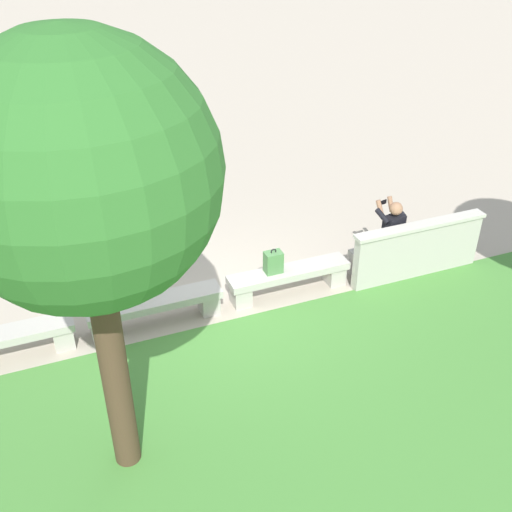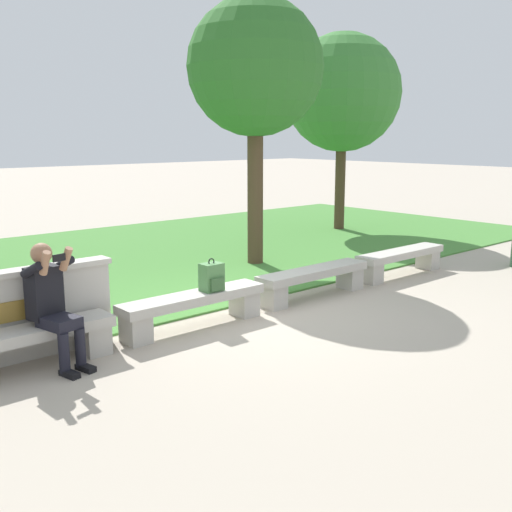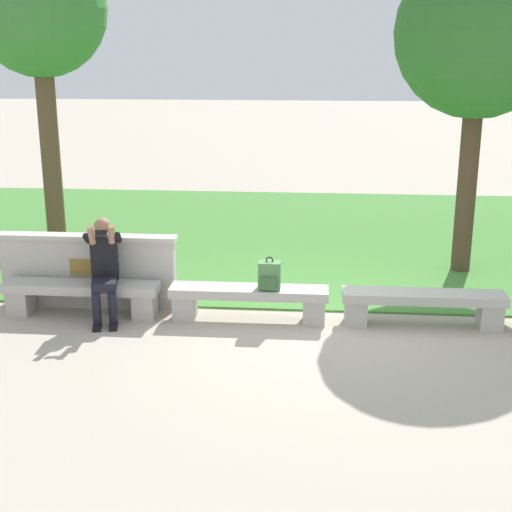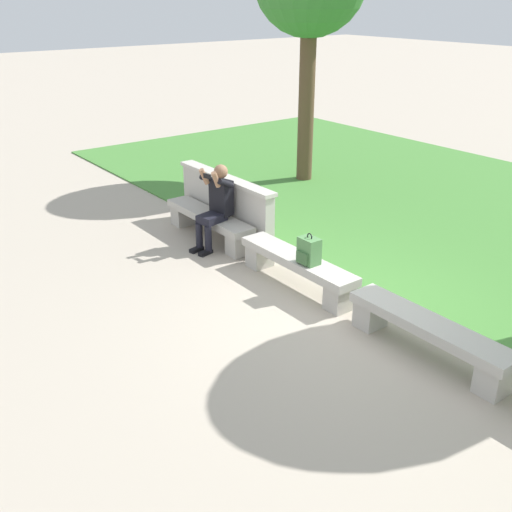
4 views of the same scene
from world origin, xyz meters
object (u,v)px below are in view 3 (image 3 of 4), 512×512
object	(u,v)px
bench_near	(249,298)
person_photographer	(104,264)
bench_main	(82,293)
tree_left_background	(480,35)
backpack	(269,276)
tree_right_background	(39,13)
bench_mid	(423,303)

from	to	relation	value
bench_near	person_photographer	xyz separation A→B (m)	(-1.86, -0.08, 0.43)
bench_main	bench_near	bearing A→B (deg)	0.00
tree_left_background	person_photographer	bearing A→B (deg)	-153.69
bench_main	tree_left_background	xyz separation A→B (m)	(5.34, 2.39, 3.28)
bench_main	backpack	bearing A→B (deg)	-0.96
person_photographer	backpack	world-z (taller)	person_photographer
bench_near	person_photographer	bearing A→B (deg)	-177.67
person_photographer	backpack	bearing A→B (deg)	0.92
bench_main	tree_left_background	world-z (taller)	tree_left_background
bench_near	tree_right_background	size ratio (longest dim) A/B	0.40
tree_left_background	bench_main	bearing A→B (deg)	-155.87
backpack	person_photographer	bearing A→B (deg)	-179.08
backpack	tree_right_background	distance (m)	6.36
bench_near	tree_left_background	distance (m)	5.12
bench_mid	bench_main	bearing A→B (deg)	180.00
tree_right_background	bench_main	bearing A→B (deg)	-65.29
person_photographer	tree_right_background	bearing A→B (deg)	118.74
bench_near	bench_mid	bearing A→B (deg)	0.00
bench_near	tree_left_background	world-z (taller)	tree_left_background
bench_mid	tree_right_background	world-z (taller)	tree_right_background
backpack	tree_left_background	xyz separation A→B (m)	(2.87, 2.43, 2.95)
bench_near	backpack	xyz separation A→B (m)	(0.27, -0.04, 0.32)
bench_near	bench_main	bearing A→B (deg)	180.00
bench_near	tree_left_background	bearing A→B (deg)	37.38
person_photographer	tree_left_background	distance (m)	6.25
bench_near	bench_mid	size ratio (longest dim) A/B	1.00
bench_mid	tree_left_background	xyz separation A→B (m)	(0.92, 2.39, 3.28)
tree_left_background	tree_right_background	xyz separation A→B (m)	(-6.96, 1.12, 0.38)
person_photographer	tree_left_background	size ratio (longest dim) A/B	0.27
bench_main	backpack	size ratio (longest dim) A/B	4.76
bench_main	bench_mid	distance (m)	4.42
person_photographer	tree_left_background	bearing A→B (deg)	26.31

